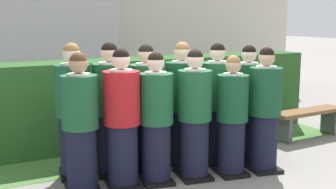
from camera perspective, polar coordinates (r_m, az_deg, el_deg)
name	(u,v)px	position (r m, az deg, el deg)	size (l,w,h in m)	color
ground_plane	(177,179)	(5.80, 1.14, -10.65)	(60.00, 60.00, 0.00)	gray
student_front_row_0	(80,126)	(5.33, -11.02, -3.94)	(0.43, 0.51, 1.63)	black
student_in_red_blazer	(122,122)	(5.38, -5.84, -3.47)	(0.45, 0.55, 1.67)	black
student_front_row_2	(156,121)	(5.49, -1.53, -3.42)	(0.45, 0.55, 1.62)	black
student_front_row_3	(195,118)	(5.65, 3.38, -2.95)	(0.46, 0.55, 1.64)	black
student_front_row_4	(232,119)	(5.83, 8.10, -3.06)	(0.43, 0.50, 1.55)	black
student_front_row_5	(265,113)	(6.06, 12.12, -2.27)	(0.46, 0.53, 1.64)	black
student_rear_row_0	(74,114)	(5.82, -11.84, -2.40)	(0.48, 0.55, 1.71)	black
student_rear_row_1	(111,112)	(5.85, -7.28, -2.19)	(0.49, 0.58, 1.72)	black
student_rear_row_2	(147,111)	(5.96, -2.73, -2.04)	(0.50, 0.58, 1.68)	black
student_rear_row_3	(182,108)	(6.09, 1.78, -1.69)	(0.49, 0.56, 1.70)	black
student_rear_row_4	(217,106)	(6.27, 6.18, -1.51)	(0.45, 0.53, 1.68)	black
student_rear_row_5	(247,106)	(6.49, 10.01, -1.39)	(0.47, 0.54, 1.64)	black
hedge	(120,101)	(7.29, -6.05, -0.87)	(7.00, 0.70, 1.36)	#285623
wooden_bench	(308,117)	(7.95, 17.27, -2.78)	(1.42, 0.44, 0.48)	brown
lawn_strip	(141,155)	(6.74, -3.42, -7.65)	(7.00, 0.90, 0.01)	#477A38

